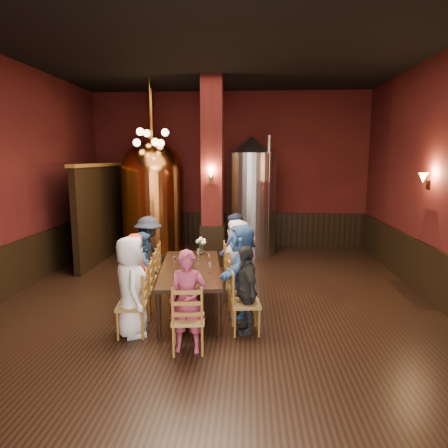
# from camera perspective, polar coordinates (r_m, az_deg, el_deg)

# --- Properties ---
(room) EXTENTS (10.00, 10.02, 4.50)m
(room) POSITION_cam_1_polar(r_m,az_deg,el_deg) (6.86, -1.33, 6.38)
(room) COLOR black
(room) RESTS_ON ground
(wainscot_right) EXTENTS (0.08, 9.90, 1.00)m
(wainscot_right) POSITION_cam_1_polar(r_m,az_deg,el_deg) (7.90, 28.96, -7.31)
(wainscot_right) COLOR black
(wainscot_right) RESTS_ON ground
(wainscot_back) EXTENTS (7.90, 0.08, 1.00)m
(wainscot_back) POSITION_cam_1_polar(r_m,az_deg,el_deg) (11.99, 0.74, -0.73)
(wainscot_back) COLOR black
(wainscot_back) RESTS_ON ground
(wainscot_left) EXTENTS (0.08, 9.90, 1.00)m
(wainscot_left) POSITION_cam_1_polar(r_m,az_deg,el_deg) (8.47, -29.21, -6.26)
(wainscot_left) COLOR black
(wainscot_left) RESTS_ON ground
(column) EXTENTS (0.58, 0.58, 4.50)m
(column) POSITION_cam_1_polar(r_m,az_deg,el_deg) (9.67, -1.68, 7.27)
(column) COLOR #4B1510
(column) RESTS_ON ground
(partition) EXTENTS (0.22, 3.50, 2.40)m
(partition) POSITION_cam_1_polar(r_m,az_deg,el_deg) (10.81, -16.94, 1.50)
(partition) COLOR black
(partition) RESTS_ON ground
(pendant_cluster) EXTENTS (0.90, 0.90, 1.70)m
(pendant_cluster) POSITION_cam_1_polar(r_m,az_deg,el_deg) (10.03, -10.41, 12.06)
(pendant_cluster) COLOR #A57226
(pendant_cluster) RESTS_ON room
(sconce_wall) EXTENTS (0.20, 0.20, 0.36)m
(sconce_wall) POSITION_cam_1_polar(r_m,az_deg,el_deg) (8.32, 27.18, 5.54)
(sconce_wall) COLOR black
(sconce_wall) RESTS_ON room
(sconce_column) EXTENTS (0.20, 0.20, 0.36)m
(sconce_column) POSITION_cam_1_polar(r_m,az_deg,el_deg) (9.38, -1.84, 6.89)
(sconce_column) COLOR black
(sconce_column) RESTS_ON column
(dining_table) EXTENTS (1.28, 2.50, 0.75)m
(dining_table) POSITION_cam_1_polar(r_m,az_deg,el_deg) (6.97, -4.78, -6.65)
(dining_table) COLOR black
(dining_table) RESTS_ON ground
(chair_0) EXTENTS (0.51, 0.51, 0.92)m
(chair_0) POSITION_cam_1_polar(r_m,az_deg,el_deg) (6.18, -13.05, -11.23)
(chair_0) COLOR #9B6727
(chair_0) RESTS_ON ground
(person_0) EXTENTS (0.71, 0.86, 1.50)m
(person_0) POSITION_cam_1_polar(r_m,az_deg,el_deg) (6.09, -13.15, -8.69)
(person_0) COLOR white
(person_0) RESTS_ON ground
(chair_1) EXTENTS (0.51, 0.51, 0.92)m
(chair_1) POSITION_cam_1_polar(r_m,az_deg,el_deg) (6.80, -12.09, -9.25)
(chair_1) COLOR #9B6727
(chair_1) RESTS_ON ground
(person_1) EXTENTS (0.50, 0.60, 1.42)m
(person_1) POSITION_cam_1_polar(r_m,az_deg,el_deg) (6.73, -12.16, -7.26)
(person_1) COLOR red
(person_1) RESTS_ON ground
(chair_2) EXTENTS (0.51, 0.51, 0.92)m
(chair_2) POSITION_cam_1_polar(r_m,az_deg,el_deg) (7.43, -11.31, -7.63)
(chair_2) COLOR #9B6727
(chair_2) RESTS_ON ground
(person_2) EXTENTS (0.39, 0.67, 1.31)m
(person_2) POSITION_cam_1_polar(r_m,az_deg,el_deg) (7.37, -11.36, -6.17)
(person_2) COLOR navy
(person_2) RESTS_ON ground
(chair_3) EXTENTS (0.51, 0.51, 0.92)m
(chair_3) POSITION_cam_1_polar(r_m,az_deg,el_deg) (8.06, -10.65, -6.24)
(chair_3) COLOR #9B6727
(chair_3) RESTS_ON ground
(person_3) EXTENTS (0.75, 1.06, 1.50)m
(person_3) POSITION_cam_1_polar(r_m,az_deg,el_deg) (7.99, -10.72, -4.24)
(person_3) COLOR #1D202C
(person_3) RESTS_ON ground
(chair_4) EXTENTS (0.51, 0.51, 0.92)m
(chair_4) POSITION_cam_1_polar(r_m,az_deg,el_deg) (6.13, 3.13, -11.18)
(chair_4) COLOR #9B6727
(chair_4) RESTS_ON ground
(person_4) EXTENTS (0.53, 0.85, 1.34)m
(person_4) POSITION_cam_1_polar(r_m,az_deg,el_deg) (6.06, 3.15, -9.30)
(person_4) COLOR black
(person_4) RESTS_ON ground
(chair_5) EXTENTS (0.51, 0.51, 0.92)m
(chair_5) POSITION_cam_1_polar(r_m,az_deg,el_deg) (6.76, 2.50, -9.19)
(chair_5) COLOR #9B6727
(chair_5) RESTS_ON ground
(person_5) EXTENTS (0.66, 1.49, 1.56)m
(person_5) POSITION_cam_1_polar(r_m,az_deg,el_deg) (6.66, 2.52, -6.59)
(person_5) COLOR #315895
(person_5) RESTS_ON ground
(chair_6) EXTENTS (0.51, 0.51, 0.92)m
(chair_6) POSITION_cam_1_polar(r_m,az_deg,el_deg) (7.38, 1.98, -7.55)
(chair_6) COLOR #9B6727
(chair_6) RESTS_ON ground
(person_6) EXTENTS (0.55, 0.79, 1.52)m
(person_6) POSITION_cam_1_polar(r_m,az_deg,el_deg) (7.30, 2.00, -5.30)
(person_6) COLOR #B9ACA3
(person_6) RESTS_ON ground
(chair_7) EXTENTS (0.51, 0.51, 0.92)m
(chair_7) POSITION_cam_1_polar(r_m,az_deg,el_deg) (8.02, 1.55, -6.16)
(chair_7) COLOR #9B6727
(chair_7) RESTS_ON ground
(person_7) EXTENTS (0.57, 0.82, 1.54)m
(person_7) POSITION_cam_1_polar(r_m,az_deg,el_deg) (7.94, 1.56, -4.01)
(person_7) COLOR #1C1E39
(person_7) RESTS_ON ground
(chair_8) EXTENTS (0.51, 0.51, 0.92)m
(chair_8) POSITION_cam_1_polar(r_m,az_deg,el_deg) (5.59, -5.16, -13.31)
(chair_8) COLOR #9B6727
(chair_8) RESTS_ON ground
(person_8) EXTENTS (0.52, 0.34, 1.41)m
(person_8) POSITION_cam_1_polar(r_m,az_deg,el_deg) (5.50, -5.20, -10.97)
(person_8) COLOR #95314F
(person_8) RESTS_ON ground
(copper_kettle) EXTENTS (1.99, 1.99, 4.35)m
(copper_kettle) POSITION_cam_1_polar(r_m,az_deg,el_deg) (10.76, -10.05, 3.82)
(copper_kettle) COLOR black
(copper_kettle) RESTS_ON ground
(steel_vessel) EXTENTS (1.34, 1.34, 3.18)m
(steel_vessel) POSITION_cam_1_polar(r_m,az_deg,el_deg) (10.82, 3.92, 3.98)
(steel_vessel) COLOR #B2B2B7
(steel_vessel) RESTS_ON ground
(rose_vase) EXTENTS (0.20, 0.20, 0.35)m
(rose_vase) POSITION_cam_1_polar(r_m,az_deg,el_deg) (7.77, -3.30, -2.76)
(rose_vase) COLOR white
(rose_vase) RESTS_ON dining_table
(wine_glass_0) EXTENTS (0.07, 0.07, 0.17)m
(wine_glass_0) POSITION_cam_1_polar(r_m,az_deg,el_deg) (6.55, -2.04, -6.34)
(wine_glass_0) COLOR white
(wine_glass_0) RESTS_ON dining_table
(wine_glass_1) EXTENTS (0.07, 0.07, 0.17)m
(wine_glass_1) POSITION_cam_1_polar(r_m,az_deg,el_deg) (6.16, -4.03, -7.38)
(wine_glass_1) COLOR white
(wine_glass_1) RESTS_ON dining_table
(wine_glass_2) EXTENTS (0.07, 0.07, 0.17)m
(wine_glass_2) POSITION_cam_1_polar(r_m,az_deg,el_deg) (7.02, -7.08, -5.33)
(wine_glass_2) COLOR white
(wine_glass_2) RESTS_ON dining_table
(wine_glass_3) EXTENTS (0.07, 0.07, 0.17)m
(wine_glass_3) POSITION_cam_1_polar(r_m,az_deg,el_deg) (7.57, -3.69, -4.19)
(wine_glass_3) COLOR white
(wine_glass_3) RESTS_ON dining_table
(wine_glass_4) EXTENTS (0.07, 0.07, 0.17)m
(wine_glass_4) POSITION_cam_1_polar(r_m,az_deg,el_deg) (7.41, -3.75, -4.50)
(wine_glass_4) COLOR white
(wine_glass_4) RESTS_ON dining_table
(wine_glass_5) EXTENTS (0.07, 0.07, 0.17)m
(wine_glass_5) POSITION_cam_1_polar(r_m,az_deg,el_deg) (7.19, -2.18, -4.90)
(wine_glass_5) COLOR white
(wine_glass_5) RESTS_ON dining_table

